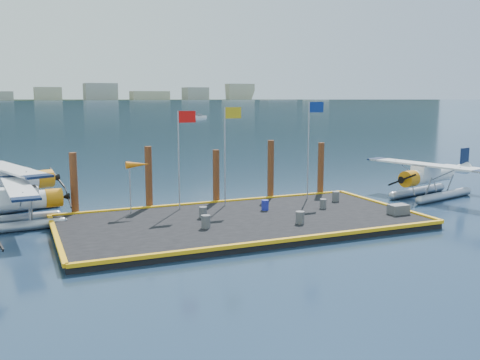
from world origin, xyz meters
The scene contains 23 objects.
ground centered at (0.00, 0.00, 0.00)m, with size 4000.00×4000.00×0.00m, color #162E44.
dock centered at (0.00, 0.00, 0.20)m, with size 20.00×10.00×0.40m, color black.
dock_bumpers centered at (0.00, 0.00, 0.49)m, with size 20.25×10.25×0.18m, color #EDA50D, non-canonical shape.
far_backdrop centered at (239.91, 1737.52, 9.45)m, with size 3050.00×2050.00×810.00m.
seaplane_b centered at (-11.92, 4.50, 1.36)m, with size 8.00×8.82×3.13m.
seaplane_c centered at (-12.34, 9.82, 1.58)m, with size 9.49×10.13×3.63m.
seaplane_d centered at (15.66, 2.37, 1.46)m, with size 8.72×9.40×3.34m.
drum_0 centered at (-1.93, 1.08, 0.72)m, with size 0.45×0.45×0.64m, color #505155.
drum_1 centered at (2.50, -2.30, 0.74)m, with size 0.48×0.48×0.67m, color #505155.
drum_2 centered at (5.79, 0.65, 0.69)m, with size 0.41×0.41×0.57m, color #505155.
drum_3 centered at (-2.57, -1.24, 0.74)m, with size 0.49×0.49×0.69m, color #505155.
drum_4 centered at (7.73, 2.22, 0.73)m, with size 0.46×0.46×0.65m, color #505155.
drum_5 centered at (2.24, 1.56, 0.71)m, with size 0.44×0.44×0.62m, color #1C249A.
crate centered at (9.00, -2.50, 0.68)m, with size 1.13×0.75×0.57m, color #505155.
flagpole_red centered at (-2.29, 3.80, 4.40)m, with size 1.14×0.08×6.00m.
flagpole_yellow centered at (0.70, 3.80, 4.51)m, with size 1.14×0.08×6.20m.
flagpole_blue centered at (6.70, 3.80, 4.69)m, with size 1.14×0.08×6.50m.
windsock centered at (-5.03, 3.80, 3.23)m, with size 1.40×0.44×3.12m.
piling_0 centered at (-8.50, 5.40, 2.00)m, with size 0.44×0.44×4.00m, color #4F2716.
piling_1 centered at (-4.00, 5.40, 2.10)m, with size 0.44×0.44×4.20m, color #4F2716.
piling_2 centered at (0.50, 5.40, 1.90)m, with size 0.44×0.44×3.80m, color #4F2716.
piling_3 centered at (4.50, 5.40, 2.15)m, with size 0.44×0.44×4.30m, color #4F2716.
piling_4 centered at (8.50, 5.40, 2.00)m, with size 0.44×0.44×4.00m, color #4F2716.
Camera 1 is at (-11.65, -27.21, 7.31)m, focal length 40.00 mm.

